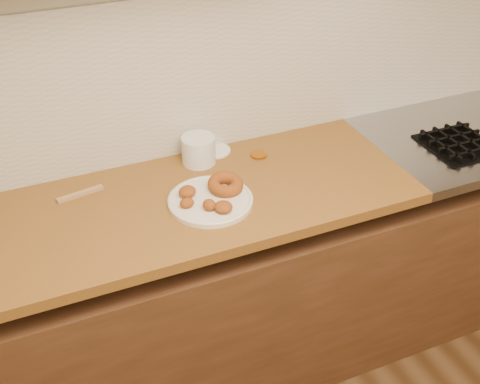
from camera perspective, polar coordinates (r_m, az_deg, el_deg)
name	(u,v)px	position (r m, az deg, el deg)	size (l,w,h in m)	color
wall_back	(230,29)	(2.21, -0.92, 15.19)	(4.00, 0.02, 2.70)	tan
base_cabinet	(262,284)	(2.47, 2.06, -8.75)	(3.60, 0.60, 0.77)	#53311F
butcher_block	(83,228)	(2.02, -14.64, -3.29)	(2.30, 0.62, 0.04)	brown
backsplash	(232,70)	(2.25, -0.76, 11.49)	(3.60, 0.02, 0.60)	beige
donut_plate	(210,201)	(2.03, -2.82, -0.84)	(0.29, 0.29, 0.02)	silver
ring_donut	(225,184)	(2.06, -1.41, 0.74)	(0.12, 0.12, 0.04)	#974118
fried_dough_chunks	(203,201)	(1.99, -3.56, -0.82)	(0.17, 0.20, 0.04)	#974118
plastic_tub	(199,150)	(2.23, -3.95, 4.00)	(0.13, 0.13, 0.10)	silver
tub_lid	(215,151)	(2.32, -2.39, 3.95)	(0.12, 0.12, 0.01)	white
brass_jar_lid	(259,155)	(2.29, 1.79, 3.55)	(0.06, 0.06, 0.01)	#BD6F1B
wooden_utensil	(80,194)	(2.14, -14.91, -0.17)	(0.16, 0.02, 0.01)	#A97C50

